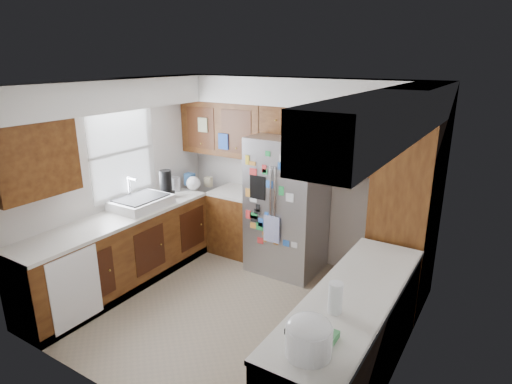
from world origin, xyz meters
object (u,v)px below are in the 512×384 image
paper_towel (335,298)px  rice_cooker (309,335)px  fridge (287,205)px  pantry (406,215)px

paper_towel → rice_cooker: bearing=-86.2°
fridge → paper_towel: size_ratio=7.45×
fridge → paper_towel: 2.48m
pantry → fridge: 1.51m
fridge → rice_cooker: bearing=-59.4°
paper_towel → pantry: bearing=88.9°
pantry → rice_cooker: (-0.00, -2.48, -0.02)m
pantry → paper_towel: (-0.04, -1.94, -0.03)m
rice_cooker → paper_towel: size_ratio=1.29×
pantry → paper_towel: size_ratio=8.90×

